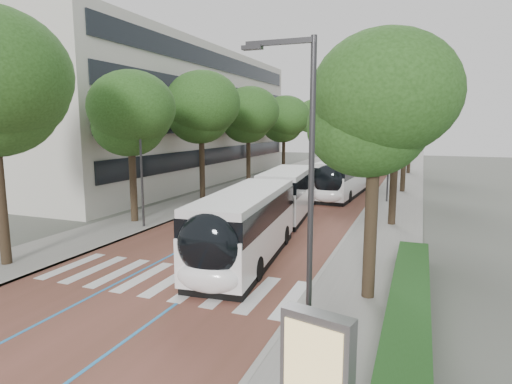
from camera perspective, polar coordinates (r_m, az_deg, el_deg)
ground at (r=16.94m, az=-13.79°, el=-12.50°), size 160.00×160.00×0.00m
road at (r=53.97m, az=11.28°, el=2.28°), size 11.00×140.00×0.02m
sidewalk_left at (r=55.74m, az=3.67°, el=2.69°), size 4.00×140.00×0.12m
sidewalk_right at (r=53.20m, az=19.26°, el=1.91°), size 4.00×140.00×0.12m
kerb_left at (r=55.20m, az=5.55°, el=2.61°), size 0.20×140.00×0.14m
kerb_right at (r=53.30m, az=17.22°, el=2.02°), size 0.20×140.00×0.14m
zebra_crossing at (r=17.60m, az=-11.35°, el=-11.50°), size 10.55×3.60×0.01m
lane_line_left at (r=54.27m, az=9.62°, el=2.38°), size 0.12×126.00×0.01m
lane_line_right at (r=53.72m, az=12.97°, el=2.21°), size 0.12×126.00×0.01m
office_building at (r=49.91m, az=-14.05°, el=9.70°), size 18.11×40.00×14.00m
hedge at (r=14.00m, az=19.63°, el=-15.19°), size 1.20×14.00×0.80m
streetlight_near at (r=10.25m, az=6.39°, el=1.59°), size 1.82×0.20×8.00m
streetlight_far at (r=34.95m, az=17.08°, el=6.43°), size 1.82×0.20×8.00m
lamp_post_left at (r=25.93m, az=-15.08°, el=4.22°), size 0.14×0.14×8.00m
trees_left at (r=40.19m, az=-3.39°, el=10.20°), size 6.39×60.87×10.26m
trees_right at (r=36.68m, az=19.12°, el=9.03°), size 5.71×47.01×9.15m
lead_bus at (r=22.83m, az=1.46°, el=-2.40°), size 4.32×18.55×3.20m
bus_queued_0 at (r=37.92m, az=11.69°, el=1.96°), size 3.21×12.52×3.20m
bus_queued_1 at (r=50.40m, az=13.61°, el=3.59°), size 2.80×12.45×3.20m
bus_queued_2 at (r=63.42m, az=15.40°, el=4.57°), size 2.63×12.42×3.20m
ad_panel at (r=8.46m, az=8.06°, el=-23.77°), size 1.37×0.66×2.75m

